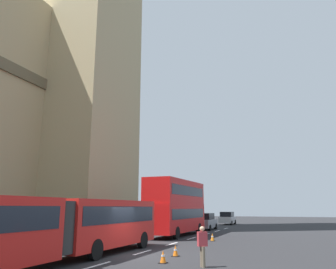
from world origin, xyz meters
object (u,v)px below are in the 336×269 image
articulated_bus (48,225)px  double_decker_bus (177,205)px  sedan_lead (205,221)px  sedan_trailing (228,218)px  traffic_cone_middle (175,251)px  traffic_cone_east (212,237)px  pedestrian_near_cones (202,245)px  traffic_cone_west (163,257)px

articulated_bus → double_decker_bus: (16.64, 0.00, 0.96)m
double_decker_bus → articulated_bus: bearing=-180.0°
sedan_lead → double_decker_bus: bearing=178.2°
sedan_trailing → traffic_cone_middle: size_ratio=7.59×
articulated_bus → traffic_cone_east: 13.98m
traffic_cone_middle → pedestrian_near_cones: size_ratio=0.34×
articulated_bus → traffic_cone_east: articulated_bus is taller
traffic_cone_west → sedan_lead: bearing=10.4°
traffic_cone_west → pedestrian_near_cones: size_ratio=0.34×
articulated_bus → traffic_cone_middle: (4.81, -4.27, -1.46)m
double_decker_bus → traffic_cone_east: size_ratio=17.05×
sedan_lead → traffic_cone_middle: size_ratio=7.59×
traffic_cone_west → traffic_cone_middle: same height
pedestrian_near_cones → articulated_bus: bearing=109.3°
sedan_lead → pedestrian_near_cones: 24.05m
traffic_cone_west → sedan_trailing: bearing=6.7°
articulated_bus → traffic_cone_middle: bearing=-41.6°
traffic_cone_middle → sedan_trailing: bearing=6.8°
traffic_cone_middle → pedestrian_near_cones: 3.42m
sedan_lead → traffic_cone_east: bearing=-162.5°
sedan_trailing → pedestrian_near_cones: (-35.78, -6.17, -0.00)m
pedestrian_near_cones → traffic_cone_west: bearing=79.9°
double_decker_bus → sedan_lead: double_decker_bus is taller
traffic_cone_west → traffic_cone_middle: size_ratio=1.00×
articulated_bus → sedan_lead: (25.51, -0.28, -0.83)m
pedestrian_near_cones → traffic_cone_east: bearing=11.9°
traffic_cone_middle → pedestrian_near_cones: pedestrian_near_cones is taller
traffic_cone_middle → pedestrian_near_cones: bearing=-139.3°
sedan_lead → traffic_cone_middle: bearing=-169.1°
sedan_lead → sedan_trailing: 12.54m
articulated_bus → traffic_cone_west: 5.38m
sedan_lead → traffic_cone_west: sedan_lead is taller
sedan_lead → traffic_cone_west: (-22.89, -4.19, -0.63)m
traffic_cone_middle → pedestrian_near_cones: (-2.55, -2.19, 0.63)m
articulated_bus → double_decker_bus: 16.67m
traffic_cone_west → pedestrian_near_cones: bearing=-100.1°
sedan_lead → pedestrian_near_cones: size_ratio=2.60×
sedan_lead → sedan_trailing: (12.54, -0.01, 0.00)m
articulated_bus → double_decker_bus: double_decker_bus is taller
double_decker_bus → sedan_lead: (8.86, -0.28, -1.80)m
sedan_trailing → traffic_cone_middle: sedan_trailing is taller
double_decker_bus → traffic_cone_east: (-3.37, -4.13, -2.43)m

